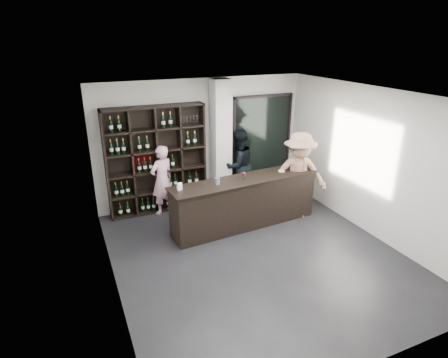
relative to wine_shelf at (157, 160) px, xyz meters
name	(u,v)px	position (x,y,z in m)	size (l,w,h in m)	color
floor	(256,254)	(1.15, -2.57, -1.20)	(5.00, 5.50, 0.01)	black
wine_shelf	(157,160)	(0.00, 0.00, 0.00)	(2.20, 0.35, 2.40)	black
structural_column	(221,143)	(1.50, -0.10, 0.25)	(0.40, 0.40, 2.90)	silver
glass_panel	(262,138)	(2.70, 0.12, 0.20)	(1.60, 0.08, 2.10)	black
tasting_counter	(245,202)	(1.46, -1.47, -0.67)	(3.22, 0.67, 1.06)	black
taster_pink	(162,180)	(0.05, -0.19, -0.41)	(0.58, 0.38, 1.58)	#DCA6B7
taster_black	(238,165)	(1.91, -0.17, -0.33)	(0.85, 0.66, 1.74)	black
customer	(298,176)	(2.71, -1.52, -0.25)	(1.23, 0.71, 1.91)	#9D735D
wine_glass	(244,175)	(1.41, -1.48, -0.05)	(0.08, 0.08, 0.18)	white
spit_cup	(217,181)	(0.82, -1.52, -0.08)	(0.10, 0.10, 0.13)	#A0AEC1
napkin_stack	(281,171)	(2.36, -1.38, -0.13)	(0.11, 0.11, 0.02)	white
card_stand	(180,187)	(0.06, -1.49, -0.07)	(0.09, 0.05, 0.14)	white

